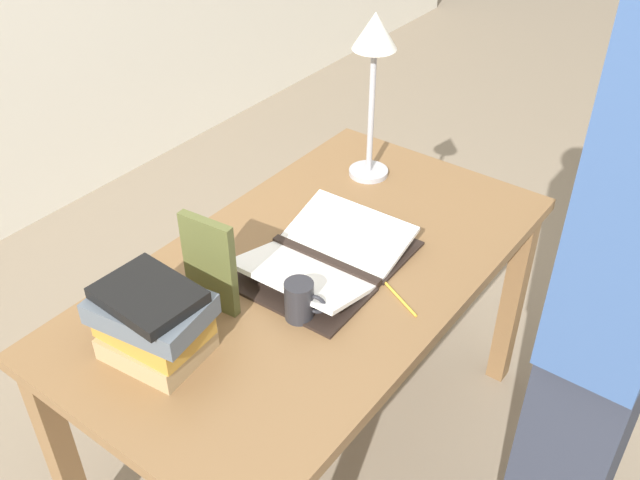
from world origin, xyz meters
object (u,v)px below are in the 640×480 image
at_px(reading_lamp, 374,54).
at_px(coffee_mug, 300,301).
at_px(person_reader, 613,323).
at_px(book_standing_upright, 210,264).
at_px(pencil, 399,298).
at_px(book_stack_tall, 153,322).
at_px(open_book, 325,258).

relative_size(reading_lamp, coffee_mug, 5.00).
height_order(reading_lamp, person_reader, person_reader).
bearing_deg(coffee_mug, book_standing_upright, 115.29).
xyz_separation_m(coffee_mug, pencil, (0.20, -0.15, -0.05)).
bearing_deg(pencil, book_stack_tall, 144.92).
height_order(book_stack_tall, reading_lamp, reading_lamp).
bearing_deg(pencil, book_standing_upright, 129.74).
height_order(reading_lamp, coffee_mug, reading_lamp).
bearing_deg(book_stack_tall, reading_lamp, 3.19).
distance_m(open_book, coffee_mug, 0.22).
distance_m(book_standing_upright, coffee_mug, 0.23).
distance_m(open_book, pencil, 0.23).
bearing_deg(coffee_mug, person_reader, -68.65).
xyz_separation_m(book_stack_tall, book_standing_upright, (0.19, 0.01, 0.03)).
bearing_deg(person_reader, coffee_mug, -68.65).
xyz_separation_m(reading_lamp, pencil, (-0.45, -0.39, -0.39)).
xyz_separation_m(book_standing_upright, reading_lamp, (0.74, 0.04, 0.27)).
relative_size(coffee_mug, person_reader, 0.06).
distance_m(coffee_mug, pencil, 0.25).
bearing_deg(coffee_mug, open_book, 20.27).
relative_size(pencil, person_reader, 0.08).
bearing_deg(person_reader, book_stack_tall, -56.94).
bearing_deg(person_reader, reading_lamp, -114.83).
relative_size(book_stack_tall, pencil, 1.91).
xyz_separation_m(open_book, coffee_mug, (-0.20, -0.07, 0.03)).
distance_m(book_standing_upright, pencil, 0.47).
bearing_deg(open_book, coffee_mug, -161.27).
distance_m(book_stack_tall, coffee_mug, 0.34).
height_order(open_book, book_standing_upright, book_standing_upright).
height_order(book_stack_tall, book_standing_upright, book_standing_upright).
distance_m(reading_lamp, person_reader, 0.98).
xyz_separation_m(reading_lamp, person_reader, (-0.40, -0.86, -0.24)).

